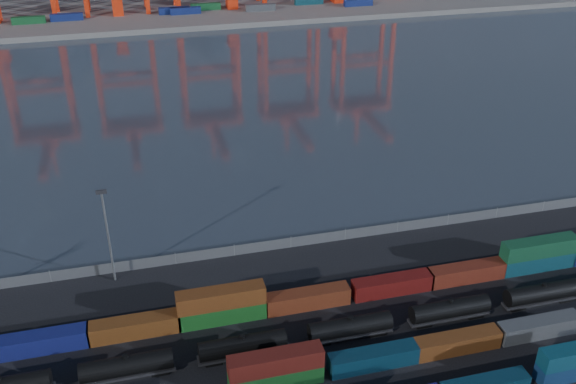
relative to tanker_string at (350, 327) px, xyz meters
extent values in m
plane|color=black|center=(-2.26, -3.44, -1.93)|extent=(700.00, 700.00, 0.00)
plane|color=#2B343E|center=(-2.26, 101.56, -1.92)|extent=(700.00, 700.00, 0.00)
cube|color=#514F4C|center=(-2.26, 206.56, -0.93)|extent=(700.00, 70.00, 2.00)
cube|color=#13481A|center=(-12.29, -6.10, -0.59)|extent=(12.41, 2.52, 2.69)
cube|color=#4F150F|center=(-12.29, -6.10, 2.10)|extent=(12.41, 2.52, 2.69)
cube|color=#0A2738|center=(1.21, -6.10, -0.59)|extent=(12.41, 2.52, 2.69)
cube|color=#603113|center=(13.64, -6.10, -0.59)|extent=(12.41, 2.52, 2.69)
cube|color=#404346|center=(26.54, -6.10, -0.59)|extent=(12.41, 2.52, 2.69)
cube|color=navy|center=(-42.42, 8.33, -0.52)|extent=(12.98, 2.64, 2.81)
cube|color=#603213|center=(-29.69, 8.33, -0.52)|extent=(12.98, 2.64, 2.81)
cube|color=#144E19|center=(-17.04, 8.33, -0.52)|extent=(12.98, 2.64, 2.81)
cube|color=#603013|center=(-17.04, 8.33, 2.29)|extent=(12.98, 2.64, 2.81)
cube|color=#612713|center=(-3.87, 8.33, -0.52)|extent=(12.98, 2.64, 2.81)
cube|color=#580F0D|center=(9.97, 8.33, -0.52)|extent=(12.98, 2.64, 2.81)
cube|color=maroon|center=(22.66, 8.33, -0.52)|extent=(12.98, 2.64, 2.81)
cube|color=#0E3B49|center=(35.59, 8.33, -0.52)|extent=(12.98, 2.64, 2.81)
cube|color=#124729|center=(35.59, 8.33, 2.29)|extent=(12.98, 2.64, 2.81)
cylinder|color=black|center=(-31.00, 0.00, 0.20)|extent=(12.06, 2.69, 2.69)
cylinder|color=black|center=(-31.00, 0.00, 1.69)|extent=(0.74, 0.74, 0.46)
cube|color=black|center=(-31.00, 0.00, -1.28)|extent=(12.52, 1.86, 0.37)
cube|color=black|center=(-35.17, 0.00, -1.65)|extent=(2.32, 1.67, 0.56)
cube|color=black|center=(-26.83, 0.00, -1.65)|extent=(2.32, 1.67, 0.56)
cylinder|color=black|center=(-15.50, 0.00, 0.20)|extent=(12.06, 2.69, 2.69)
cylinder|color=black|center=(-15.50, 0.00, 1.69)|extent=(0.74, 0.74, 0.46)
cube|color=black|center=(-15.50, 0.00, -1.28)|extent=(12.52, 1.86, 0.37)
cube|color=black|center=(-19.67, 0.00, -1.65)|extent=(2.32, 1.67, 0.56)
cube|color=black|center=(-11.33, 0.00, -1.65)|extent=(2.32, 1.67, 0.56)
cylinder|color=black|center=(0.00, 0.00, 0.20)|extent=(12.06, 2.69, 2.69)
cylinder|color=black|center=(0.00, 0.00, 1.69)|extent=(0.74, 0.74, 0.46)
cube|color=black|center=(0.00, 0.00, -1.28)|extent=(12.52, 1.86, 0.37)
cube|color=black|center=(-4.17, 0.00, -1.65)|extent=(2.32, 1.67, 0.56)
cube|color=black|center=(4.17, 0.00, -1.65)|extent=(2.32, 1.67, 0.56)
cylinder|color=black|center=(15.50, 0.00, 0.20)|extent=(12.06, 2.69, 2.69)
cylinder|color=black|center=(15.50, 0.00, 1.69)|extent=(0.74, 0.74, 0.46)
cube|color=black|center=(15.50, 0.00, -1.28)|extent=(12.52, 1.86, 0.37)
cube|color=black|center=(11.33, 0.00, -1.65)|extent=(2.32, 1.67, 0.56)
cube|color=black|center=(19.67, 0.00, -1.65)|extent=(2.32, 1.67, 0.56)
cylinder|color=black|center=(31.00, 0.00, 0.20)|extent=(12.06, 2.69, 2.69)
cylinder|color=black|center=(31.00, 0.00, 1.69)|extent=(0.74, 0.74, 0.46)
cube|color=black|center=(31.00, 0.00, -1.28)|extent=(12.52, 1.86, 0.37)
cube|color=black|center=(26.83, 0.00, -1.65)|extent=(2.32, 1.67, 0.56)
cube|color=black|center=(35.17, 0.00, -1.65)|extent=(2.32, 1.67, 0.56)
cube|color=#595B5E|center=(-2.26, 24.56, -0.93)|extent=(160.00, 0.06, 2.00)
cylinder|color=slate|center=(-42.26, 24.56, -0.83)|extent=(0.12, 0.12, 2.20)
cylinder|color=slate|center=(-32.26, 24.56, -0.83)|extent=(0.12, 0.12, 2.20)
cylinder|color=slate|center=(-22.26, 24.56, -0.83)|extent=(0.12, 0.12, 2.20)
cylinder|color=slate|center=(-12.26, 24.56, -0.83)|extent=(0.12, 0.12, 2.20)
cylinder|color=slate|center=(-2.26, 24.56, -0.83)|extent=(0.12, 0.12, 2.20)
cylinder|color=slate|center=(7.74, 24.56, -0.83)|extent=(0.12, 0.12, 2.20)
cylinder|color=slate|center=(17.74, 24.56, -0.83)|extent=(0.12, 0.12, 2.20)
cylinder|color=slate|center=(27.74, 24.56, -0.83)|extent=(0.12, 0.12, 2.20)
cylinder|color=slate|center=(37.74, 24.56, -0.83)|extent=(0.12, 0.12, 2.20)
cylinder|color=slate|center=(47.74, 24.56, -0.83)|extent=(0.12, 0.12, 2.20)
cylinder|color=slate|center=(-32.26, 22.56, 6.07)|extent=(0.36, 0.36, 16.00)
cube|color=black|center=(-32.26, 22.56, 14.37)|extent=(1.60, 0.40, 0.60)
cube|color=navy|center=(-1.61, 191.24, 1.37)|extent=(12.00, 2.44, 2.60)
cube|color=navy|center=(69.08, 187.49, 1.37)|extent=(12.00, 2.44, 2.60)
cube|color=navy|center=(-5.91, 192.64, 1.37)|extent=(12.00, 2.44, 2.60)
cube|color=#3F4244|center=(28.11, 189.26, 1.37)|extent=(12.00, 2.44, 2.60)
cube|color=#144C23|center=(-60.01, 190.76, 1.37)|extent=(12.00, 2.44, 2.60)
cube|color=navy|center=(-46.42, 192.09, 1.37)|extent=(12.00, 2.44, 2.60)
cube|color=#144C23|center=(7.08, 196.04, 1.37)|extent=(12.00, 2.44, 2.60)
cube|color=#0C3842|center=(50.14, 195.39, 1.37)|extent=(12.00, 2.44, 2.60)
cube|color=red|center=(-27.26, 196.56, 5.07)|extent=(4.00, 6.00, 10.00)
camera|label=1|loc=(-26.05, -65.88, 60.88)|focal=40.00mm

